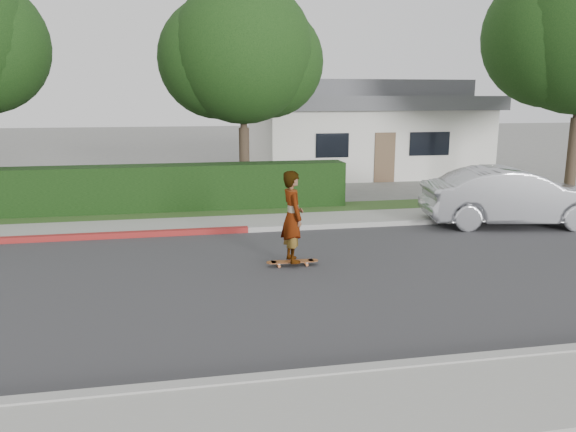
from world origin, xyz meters
name	(u,v)px	position (x,y,z in m)	size (l,w,h in m)	color
ground	(223,283)	(0.00, 0.00, 0.00)	(120.00, 120.00, 0.00)	slate
road	(223,283)	(0.00, 0.00, 0.01)	(60.00, 8.00, 0.01)	#2D2D30
curb_near	(248,383)	(0.00, -4.10, 0.07)	(60.00, 0.20, 0.15)	#9E9E99
sidewalk_near	(258,424)	(0.00, -5.00, 0.06)	(60.00, 1.60, 0.12)	gray
curb_far	(210,231)	(0.00, 4.10, 0.07)	(60.00, 0.20, 0.15)	#9E9E99
curb_red_section	(8,240)	(-5.00, 4.10, 0.08)	(12.00, 0.21, 0.15)	maroon
sidewalk_far	(209,224)	(0.00, 5.00, 0.06)	(60.00, 1.60, 0.12)	gray
planting_strip	(206,213)	(0.00, 6.60, 0.05)	(60.00, 1.60, 0.10)	#2D4C1E
hedge	(105,191)	(-3.00, 7.20, 0.75)	(15.00, 1.00, 1.50)	black
tree_center	(242,57)	(1.49, 9.19, 4.90)	(5.66, 4.84, 7.44)	#33261C
house	(360,127)	(8.00, 16.00, 2.10)	(10.60, 8.60, 4.30)	beige
skateboard	(292,262)	(1.57, 0.86, 0.10)	(1.13, 0.25, 0.10)	#CA6A37
skateboarder	(293,217)	(1.57, 0.86, 1.09)	(0.71, 0.47, 1.95)	white
car_silver	(514,197)	(8.44, 3.50, 0.82)	(1.73, 4.96, 1.64)	#A5A7AC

